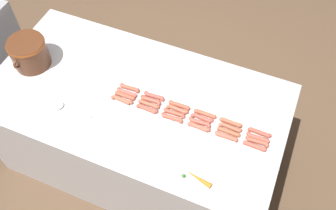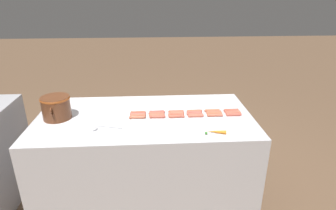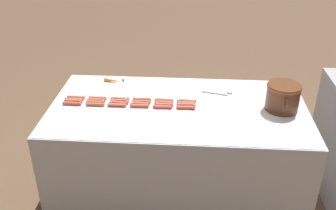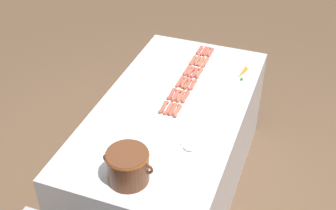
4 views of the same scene
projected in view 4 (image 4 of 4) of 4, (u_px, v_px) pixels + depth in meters
The scene contains 29 objects.
ground_plane at pixel (171, 187), 3.78m from camera, with size 20.00×20.00×0.00m, color brown.
griddle_counter at pixel (172, 149), 3.52m from camera, with size 1.06×2.01×0.87m.
hot_dog_0 at pixel (211, 52), 3.87m from camera, with size 0.03×0.15×0.03m.
hot_dog_1 at pixel (205, 62), 3.73m from camera, with size 0.03×0.15×0.03m.
hot_dog_2 at pixel (199, 73), 3.60m from camera, with size 0.03×0.15×0.03m.
hot_dog_3 at pixel (193, 85), 3.46m from camera, with size 0.04×0.15×0.03m.
hot_dog_4 at pixel (185, 97), 3.33m from camera, with size 0.03×0.15×0.03m.
hot_dog_5 at pixel (177, 111), 3.19m from camera, with size 0.04×0.15×0.03m.
hot_dog_6 at pixel (207, 51), 3.88m from camera, with size 0.04×0.15×0.03m.
hot_dog_7 at pixel (201, 61), 3.74m from camera, with size 0.03×0.15×0.03m.
hot_dog_8 at pixel (195, 73), 3.60m from camera, with size 0.04×0.15×0.03m.
hot_dog_9 at pixel (188, 84), 3.47m from camera, with size 0.03×0.15×0.03m.
hot_dog_10 at pixel (181, 96), 3.34m from camera, with size 0.03×0.15×0.03m.
hot_dog_11 at pixel (173, 109), 3.20m from camera, with size 0.03×0.15×0.03m.
hot_dog_12 at pixel (204, 51), 3.89m from camera, with size 0.03×0.15×0.03m.
hot_dog_13 at pixel (197, 61), 3.75m from camera, with size 0.03×0.15×0.03m.
hot_dog_14 at pixel (191, 72), 3.61m from camera, with size 0.04×0.15×0.03m.
hot_dog_15 at pixel (184, 82), 3.49m from camera, with size 0.03×0.15×0.03m.
hot_dog_16 at pixel (176, 95), 3.34m from camera, with size 0.04×0.15×0.03m.
hot_dog_17 at pixel (168, 108), 3.21m from camera, with size 0.03×0.15×0.03m.
hot_dog_18 at pixel (200, 50), 3.90m from camera, with size 0.03×0.15×0.03m.
hot_dog_19 at pixel (193, 60), 3.76m from camera, with size 0.03×0.15×0.03m.
hot_dog_20 at pixel (187, 70), 3.63m from camera, with size 0.03×0.15×0.03m.
hot_dog_21 at pixel (180, 82), 3.49m from camera, with size 0.03×0.15×0.03m.
hot_dog_22 at pixel (172, 94), 3.36m from camera, with size 0.04×0.15×0.03m.
hot_dog_23 at pixel (164, 107), 3.22m from camera, with size 0.04×0.15×0.03m.
bean_pot at pixel (128, 165), 2.60m from camera, with size 0.32×0.26×0.21m.
serving_spoon at pixel (189, 144), 2.91m from camera, with size 0.11×0.27×0.02m.
carrot at pixel (242, 73), 3.59m from camera, with size 0.07×0.18×0.03m.
Camera 4 is at (-0.88, 2.47, 2.81)m, focal length 47.33 mm.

